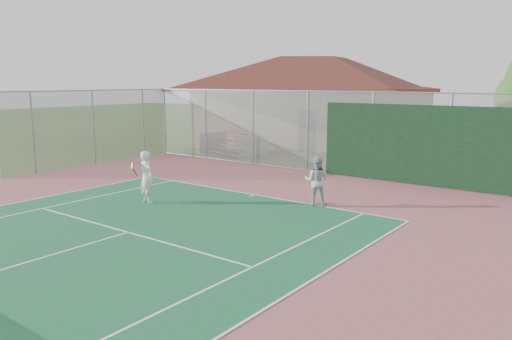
% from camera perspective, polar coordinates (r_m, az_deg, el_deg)
% --- Properties ---
extents(back_fence, '(20.08, 0.11, 3.53)m').
position_cam_1_polar(back_fence, '(20.41, 13.35, 3.52)').
color(back_fence, gray).
rests_on(back_fence, ground).
extents(side_fence_left, '(0.08, 9.00, 3.50)m').
position_cam_1_polar(side_fence_left, '(24.77, -18.06, 4.61)').
color(side_fence_left, gray).
rests_on(side_fence_left, ground).
extents(clubhouse, '(17.59, 15.04, 6.42)m').
position_cam_1_polar(clubhouse, '(32.39, 6.70, 8.90)').
color(clubhouse, tan).
rests_on(clubhouse, ground).
extents(bleachers, '(3.40, 2.49, 1.11)m').
position_cam_1_polar(bleachers, '(27.02, -2.75, 3.04)').
color(bleachers, '#983323').
rests_on(bleachers, ground).
extents(player_white_front, '(0.85, 0.68, 1.69)m').
position_cam_1_polar(player_white_front, '(16.52, -12.41, -0.81)').
color(player_white_front, silver).
rests_on(player_white_front, ground).
extents(player_grey_back, '(0.92, 0.82, 1.56)m').
position_cam_1_polar(player_grey_back, '(15.93, 6.92, -1.31)').
color(player_grey_back, '#ACAEB1').
rests_on(player_grey_back, ground).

